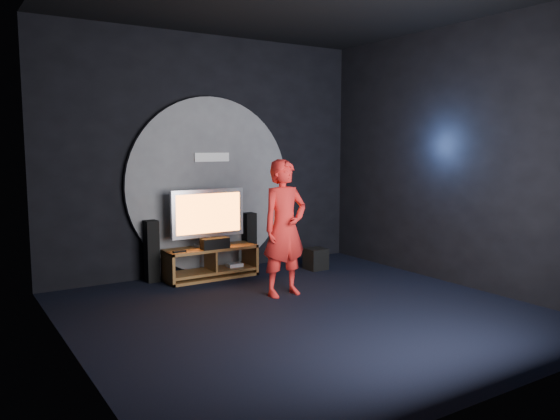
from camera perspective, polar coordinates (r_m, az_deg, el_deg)
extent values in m
plane|color=black|center=(6.34, 2.56, -10.63)|extent=(5.00, 5.00, 0.00)
cube|color=black|center=(8.22, -7.47, 5.72)|extent=(5.00, 0.04, 3.50)
cube|color=black|center=(4.26, 22.45, 4.27)|extent=(5.00, 0.04, 3.50)
cube|color=black|center=(5.05, -21.35, 4.64)|extent=(0.04, 5.00, 3.50)
cube|color=black|center=(7.76, 18.00, 5.38)|extent=(0.04, 5.00, 3.50)
cylinder|color=#515156|center=(8.19, -7.25, 2.57)|extent=(2.60, 0.08, 2.60)
cube|color=white|center=(8.12, -7.13, 5.50)|extent=(0.55, 0.03, 0.13)
cube|color=brown|center=(7.86, -7.27, -4.01)|extent=(1.33, 0.45, 0.04)
cube|color=brown|center=(7.93, -7.23, -6.35)|extent=(1.29, 0.42, 0.04)
cube|color=brown|center=(7.66, -11.63, -5.95)|extent=(0.04, 0.45, 0.45)
cube|color=brown|center=(8.19, -3.15, -4.99)|extent=(0.04, 0.45, 0.45)
cube|color=brown|center=(7.90, -7.25, -5.18)|extent=(0.03, 0.40, 0.29)
cube|color=brown|center=(7.95, -7.22, -6.91)|extent=(1.33, 0.45, 0.04)
cube|color=white|center=(8.09, -4.79, -5.74)|extent=(0.22, 0.16, 0.05)
cube|color=silver|center=(7.92, -7.49, -3.64)|extent=(0.36, 0.22, 0.04)
cylinder|color=silver|center=(7.91, -7.50, -3.14)|extent=(0.07, 0.07, 0.10)
cube|color=silver|center=(7.85, -7.54, -0.32)|extent=(1.11, 0.06, 0.68)
cube|color=orange|center=(7.82, -7.43, -0.35)|extent=(0.98, 0.01, 0.56)
cube|color=black|center=(7.72, -6.82, -3.49)|extent=(0.40, 0.15, 0.15)
cube|color=black|center=(7.55, -10.46, -4.29)|extent=(0.18, 0.05, 0.02)
cube|color=black|center=(7.81, -13.27, -4.21)|extent=(0.17, 0.19, 0.86)
cube|color=black|center=(8.45, -3.25, -3.20)|extent=(0.17, 0.19, 0.86)
cube|color=black|center=(8.42, 3.75, -5.11)|extent=(0.29, 0.29, 0.32)
imported|color=red|center=(6.86, 0.47, -1.90)|extent=(0.64, 0.43, 1.72)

